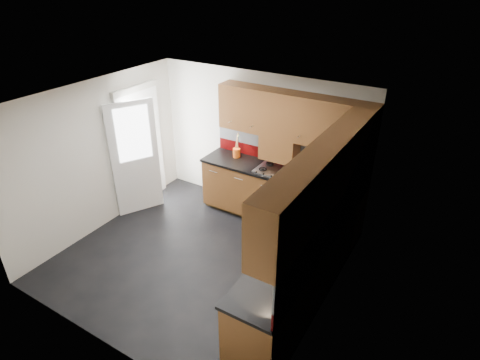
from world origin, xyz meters
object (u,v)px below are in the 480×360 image
Objects in this scene: utensil_pot at (237,152)px; toaster at (333,176)px; gas_hob at (274,170)px; food_processor at (317,215)px.

utensil_pot is 1.71× the size of toaster.
gas_hob is 1.27× the size of utensil_pot.
gas_hob is at bearing 136.76° from food_processor.
food_processor is (1.15, -1.08, 0.13)m from gas_hob.
food_processor reaches higher than gas_hob.
toaster is at bearing 10.07° from gas_hob.
utensil_pot is 2.29m from food_processor.
food_processor reaches higher than toaster.
toaster is (1.70, 0.03, -0.01)m from utensil_pot.
toaster is at bearing 1.11° from utensil_pot.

